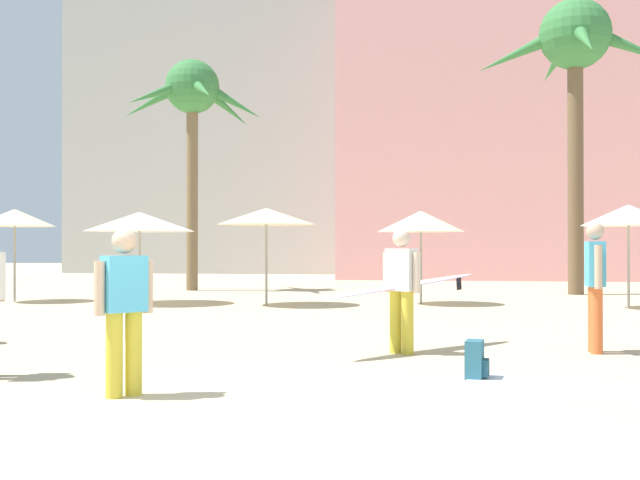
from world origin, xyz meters
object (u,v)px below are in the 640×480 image
(cafe_umbrella_4, at_px, (421,221))
(beach_towel, at_px, (564,386))
(palm_tree_far_left, at_px, (193,101))
(palm_tree_left, at_px, (575,53))
(backpack, at_px, (476,360))
(person_far_left, at_px, (595,281))
(cafe_umbrella_1, at_px, (15,218))
(person_near_right, at_px, (402,286))
(person_mid_center, at_px, (124,305))
(cafe_umbrella_0, at_px, (140,222))
(cafe_umbrella_6, at_px, (628,215))
(cafe_umbrella_3, at_px, (266,216))

(cafe_umbrella_4, bearing_deg, beach_towel, -81.14)
(beach_towel, bearing_deg, palm_tree_far_left, 119.62)
(palm_tree_left, distance_m, beach_towel, 18.11)
(backpack, bearing_deg, cafe_umbrella_4, 103.47)
(beach_towel, height_order, person_far_left, person_far_left)
(cafe_umbrella_1, bearing_deg, beach_towel, -40.98)
(person_near_right, bearing_deg, person_mid_center, -1.69)
(backpack, bearing_deg, palm_tree_left, 86.10)
(palm_tree_far_left, height_order, cafe_umbrella_0, palm_tree_far_left)
(cafe_umbrella_4, height_order, beach_towel, cafe_umbrella_4)
(beach_towel, relative_size, backpack, 4.74)
(cafe_umbrella_4, distance_m, person_far_left, 9.24)
(palm_tree_left, xyz_separation_m, cafe_umbrella_6, (0.31, -5.53, -5.16))
(palm_tree_far_left, height_order, beach_towel, palm_tree_far_left)
(cafe_umbrella_1, bearing_deg, cafe_umbrella_4, 4.20)
(palm_tree_far_left, distance_m, cafe_umbrella_6, 14.46)
(cafe_umbrella_3, bearing_deg, beach_towel, -62.28)
(palm_tree_far_left, relative_size, cafe_umbrella_6, 3.17)
(palm_tree_left, xyz_separation_m, cafe_umbrella_1, (-15.11, -5.56, -5.13))
(palm_tree_far_left, xyz_separation_m, person_far_left, (10.32, -13.96, -5.33))
(cafe_umbrella_3, xyz_separation_m, backpack, (4.69, -10.23, -1.99))
(palm_tree_left, relative_size, cafe_umbrella_4, 3.82)
(palm_tree_left, relative_size, cafe_umbrella_6, 3.70)
(cafe_umbrella_0, relative_size, person_near_right, 1.04)
(palm_tree_left, distance_m, cafe_umbrella_0, 13.95)
(cafe_umbrella_3, xyz_separation_m, person_near_right, (3.79, -8.22, -1.29))
(cafe_umbrella_4, relative_size, person_far_left, 1.33)
(person_far_left, bearing_deg, cafe_umbrella_0, 141.97)
(cafe_umbrella_3, relative_size, person_near_right, 0.92)
(backpack, bearing_deg, cafe_umbrella_3, 123.38)
(cafe_umbrella_3, distance_m, person_far_left, 10.18)
(cafe_umbrella_0, bearing_deg, cafe_umbrella_1, 176.85)
(cafe_umbrella_6, bearing_deg, beach_towel, -105.62)
(cafe_umbrella_0, relative_size, person_far_left, 1.57)
(palm_tree_left, height_order, person_mid_center, palm_tree_left)
(person_far_left, height_order, person_mid_center, person_far_left)
(cafe_umbrella_1, bearing_deg, person_near_right, -38.31)
(cafe_umbrella_3, xyz_separation_m, person_far_left, (6.38, -7.84, -1.22))
(palm_tree_left, distance_m, person_mid_center, 19.92)
(backpack, distance_m, person_near_right, 2.32)
(palm_tree_far_left, distance_m, cafe_umbrella_1, 7.78)
(cafe_umbrella_0, bearing_deg, palm_tree_far_left, 95.96)
(person_near_right, bearing_deg, cafe_umbrella_4, -146.86)
(cafe_umbrella_6, bearing_deg, person_far_left, -105.37)
(cafe_umbrella_0, xyz_separation_m, person_far_left, (9.67, -7.82, -1.11))
(cafe_umbrella_4, bearing_deg, person_mid_center, -100.88)
(cafe_umbrella_6, bearing_deg, backpack, -110.48)
(beach_towel, height_order, backpack, backpack)
(cafe_umbrella_3, height_order, person_mid_center, cafe_umbrella_3)
(cafe_umbrella_6, height_order, person_near_right, cafe_umbrella_6)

